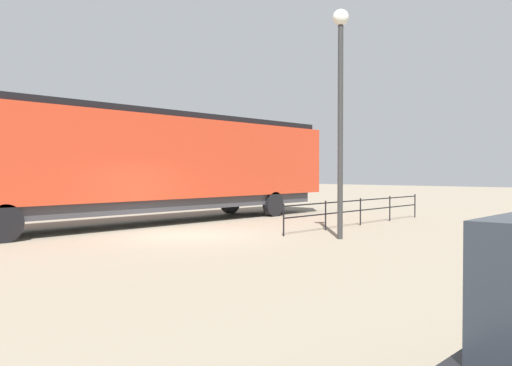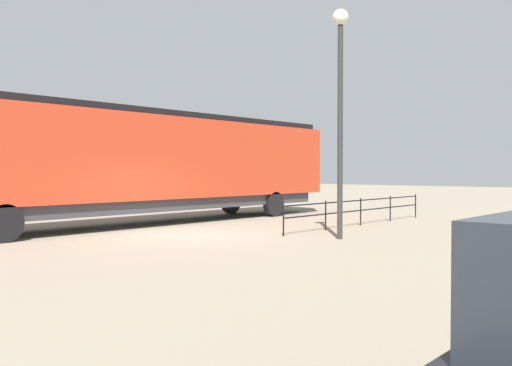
% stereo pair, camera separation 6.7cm
% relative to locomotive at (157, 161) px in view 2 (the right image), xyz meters
% --- Properties ---
extents(ground_plane, '(120.00, 120.00, 0.00)m').
position_rel_locomotive_xyz_m(ground_plane, '(3.78, -1.87, -2.40)').
color(ground_plane, gray).
extents(locomotive, '(2.97, 18.74, 4.28)m').
position_rel_locomotive_xyz_m(locomotive, '(0.00, 0.00, 0.00)').
color(locomotive, red).
rests_on(locomotive, ground_plane).
extents(lamp_post, '(0.48, 0.48, 6.82)m').
position_rel_locomotive_xyz_m(lamp_post, '(8.01, 0.52, 2.17)').
color(lamp_post, '#2D2D2D').
rests_on(lamp_post, ground_plane).
extents(platform_fence, '(0.05, 9.30, 1.02)m').
position_rel_locomotive_xyz_m(platform_fence, '(6.33, 4.56, -1.72)').
color(platform_fence, black).
rests_on(platform_fence, ground_plane).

